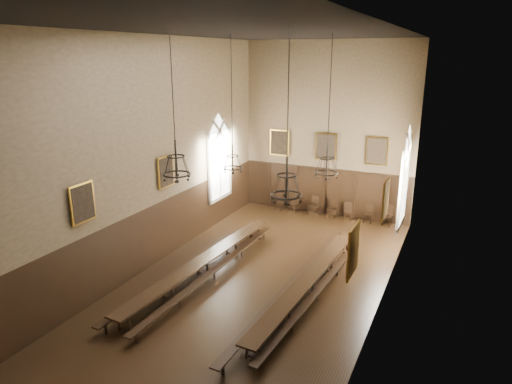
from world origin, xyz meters
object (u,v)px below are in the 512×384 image
Objects in this scene: chair_2 at (294,207)px; chair_7 at (387,220)px; chair_5 at (348,214)px; chair_6 at (368,217)px; chandelier_back_left at (233,159)px; chandelier_front_left at (176,165)px; bench_left_outer at (193,266)px; bench_left_inner at (214,273)px; chair_4 at (332,212)px; chair_3 at (314,209)px; bench_right_inner at (293,286)px; table_left at (203,268)px; chandelier_back_right at (327,165)px; bench_right_outer at (317,294)px; chandelier_front_right at (286,185)px; table_right at (307,287)px; chair_1 at (280,205)px.

chair_7 is (5.01, 0.05, 0.02)m from chair_2.
chair_5 is 0.93× the size of chair_6.
chandelier_back_left is at bearing -123.22° from chair_6.
chair_5 is at bearing 13.52° from chair_2.
chandelier_front_left is (-0.10, -10.62, 4.63)m from chair_2.
chandelier_back_left is at bearing 78.09° from bench_left_outer.
bench_left_inner is 10.04m from chair_7.
chair_5 is (0.85, 0.04, -0.03)m from chair_4.
chair_7 is 0.23× the size of chandelier_front_left.
chair_3 reaches higher than chair_4.
bench_left_outer is at bearing -177.70° from bench_right_inner.
chandelier_front_left is at bearing -84.86° from chandelier_back_left.
table_left is 0.53m from bench_left_outer.
chandelier_back_right is at bearing -93.24° from chair_6.
bench_left_outer is 1.09× the size of bench_right_outer.
chandelier_front_left reaches higher than bench_left_outer.
chandelier_front_right is (3.63, -1.97, 4.44)m from bench_left_inner.
chair_6 is at bearing 83.44° from chandelier_back_right.
chair_4 reaches higher than bench_left_inner.
chair_2 is 1.05× the size of chair_5.
bench_right_inner is at bearing -64.94° from chair_3.
chair_6 is at bearing 87.20° from table_right.
chair_1 reaches higher than bench_right_inner.
chair_1 is 0.17× the size of chandelier_back_right.
table_left is 6.20m from chandelier_back_right.
bench_right_outer is at bearing -86.63° from chair_6.
chair_5 is at bearing 71.31° from bench_left_inner.
chandelier_front_right reaches higher than table_left.
bench_left_inner is at bearing -5.76° from table_left.
chandelier_back_right and chandelier_front_right have the same top height.
bench_left_outer is at bearing -118.29° from chair_7.
table_left is 0.97× the size of bench_left_inner.
chandelier_back_right reaches higher than bench_left_outer.
bench_right_inner is 0.98m from bench_right_outer.
bench_left_inner is 10.77× the size of chair_1.
bench_left_inner is 9.42× the size of chair_3.
chandelier_back_left is (-2.63, -6.11, 3.87)m from chair_4.
chair_3 is 3.88m from chair_7.
table_left is 9.97× the size of chair_2.
chair_4 reaches higher than chair_6.
bench_right_outer is at bearing -52.80° from chair_2.
bench_left_outer is 9.87× the size of chair_7.
table_left is at bearing -90.03° from chandelier_back_left.
chair_1 is 1.00× the size of chair_5.
chandelier_back_left and chandelier_front_left have the same top height.
chair_7 is (6.03, 8.58, 0.02)m from bench_left_outer.
chair_7 is 0.19× the size of chandelier_back_left.
chair_4 reaches higher than table_left.
bench_left_outer is 4.12m from bench_right_inner.
bench_right_inner is at bearing 171.23° from bench_right_outer.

